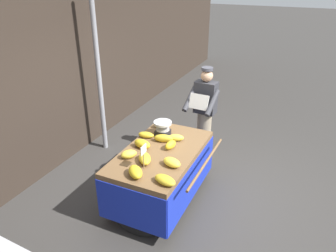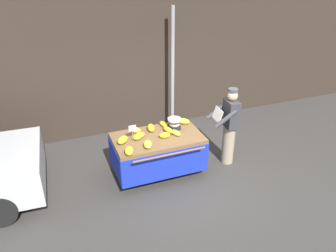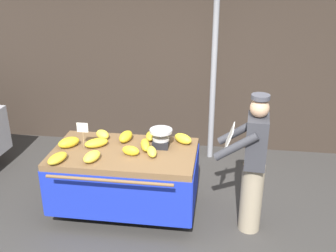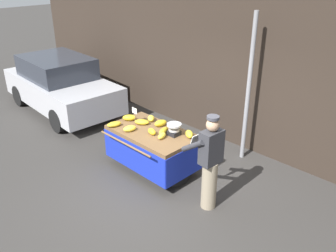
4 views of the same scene
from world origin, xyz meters
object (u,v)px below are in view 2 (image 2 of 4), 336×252
street_pole (172,72)px  banana_bunch_4 (123,140)px  price_sign (132,130)px  banana_bunch_7 (135,130)px  banana_bunch_9 (151,128)px  banana_bunch_8 (148,144)px  banana_bunch_10 (129,151)px  banana_bunch_1 (176,133)px  banana_bunch_6 (168,130)px  weighing_scale (174,124)px  banana_bunch_2 (183,121)px  banana_bunch_5 (139,136)px  banana_cart (158,147)px  banana_bunch_0 (163,124)px  vendor_person (229,126)px

street_pole → banana_bunch_4: size_ratio=11.16×
price_sign → banana_bunch_7: size_ratio=1.55×
banana_bunch_9 → price_sign: bearing=-148.7°
banana_bunch_8 → banana_bunch_10: size_ratio=0.88×
banana_bunch_1 → banana_bunch_6: banana_bunch_6 is taller
banana_bunch_1 → banana_bunch_6: size_ratio=0.83×
street_pole → banana_bunch_7: (-1.36, -1.42, -0.60)m
weighing_scale → banana_bunch_8: weighing_scale is taller
banana_bunch_1 → banana_bunch_4: bearing=175.2°
banana_bunch_6 → banana_bunch_8: (-0.55, -0.38, -0.00)m
weighing_scale → banana_bunch_2: size_ratio=1.07×
banana_bunch_4 → banana_bunch_5: bearing=8.4°
banana_bunch_9 → banana_bunch_10: bearing=-133.9°
banana_cart → banana_bunch_2: 0.82m
banana_bunch_0 → banana_bunch_1: banana_bunch_1 is taller
banana_bunch_10 → banana_bunch_2: bearing=27.2°
banana_bunch_5 → banana_bunch_9: banana_bunch_9 is taller
street_pole → banana_bunch_1: size_ratio=12.90×
price_sign → banana_bunch_10: size_ratio=1.15×
weighing_scale → banana_bunch_0: weighing_scale is taller
banana_bunch_8 → street_pole: bearing=57.3°
weighing_scale → banana_bunch_1: 0.27m
banana_bunch_2 → banana_bunch_10: size_ratio=0.88×
banana_bunch_4 → banana_bunch_7: (0.34, 0.30, -0.01)m
banana_bunch_10 → banana_bunch_4: bearing=92.0°
street_pole → price_sign: street_pole is taller
banana_bunch_6 → banana_bunch_7: banana_bunch_6 is taller
banana_cart → banana_bunch_10: (-0.69, -0.39, 0.28)m
banana_bunch_4 → vendor_person: size_ratio=0.16×
banana_bunch_1 → banana_bunch_10: size_ratio=0.80×
banana_bunch_5 → banana_bunch_6: 0.61m
banana_bunch_1 → banana_bunch_2: bearing=49.9°
banana_bunch_0 → banana_bunch_1: (0.10, -0.45, 0.00)m
price_sign → banana_bunch_4: (-0.20, 0.01, -0.19)m
banana_bunch_5 → weighing_scale: bearing=8.2°
banana_bunch_1 → banana_cart: bearing=168.0°
banana_bunch_4 → banana_bunch_8: 0.51m
street_pole → banana_bunch_7: street_pole is taller
banana_bunch_5 → banana_bunch_10: size_ratio=1.00×
banana_bunch_5 → banana_bunch_7: bearing=89.1°
price_sign → banana_bunch_7: (0.14, 0.31, -0.19)m
street_pole → banana_bunch_6: size_ratio=10.71×
banana_bunch_5 → street_pole: bearing=50.6°
banana_bunch_7 → banana_cart: bearing=-41.0°
banana_bunch_2 → banana_bunch_5: size_ratio=0.88×
banana_bunch_1 → banana_bunch_0: bearing=102.2°
price_sign → banana_bunch_6: price_sign is taller
weighing_scale → banana_bunch_8: 0.88m
banana_cart → banana_bunch_2: bearing=24.7°
price_sign → banana_bunch_0: bearing=26.4°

